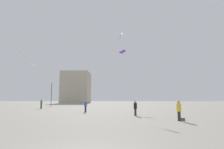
{
  "coord_description": "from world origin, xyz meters",
  "views": [
    {
      "loc": [
        1.23,
        -6.04,
        1.87
      ],
      "look_at": [
        0.0,
        23.15,
        5.52
      ],
      "focal_mm": 31.23,
      "sensor_mm": 36.0,
      "label": 1
    }
  ],
  "objects": [
    {
      "name": "person_in_black",
      "position": [
        2.91,
        16.03,
        0.91
      ],
      "size": [
        0.36,
        0.36,
        1.66
      ],
      "rotation": [
        0.0,
        0.0,
        5.82
      ],
      "color": "#2D2D33",
      "rests_on": "ground_plane"
    },
    {
      "name": "kite_cobalt_delta",
      "position": [
        1.18,
        28.99,
        13.23
      ],
      "size": [
        5.44,
        8.24,
        12.81
      ],
      "color": "blue"
    },
    {
      "name": "person_in_blue",
      "position": [
        -3.68,
        21.62,
        0.93
      ],
      "size": [
        0.37,
        0.37,
        1.69
      ],
      "rotation": [
        0.0,
        0.0,
        1.35
      ],
      "color": "#2D2D33",
      "rests_on": "ground_plane"
    },
    {
      "name": "lamppost_east",
      "position": [
        -14.83,
        38.93,
        3.85
      ],
      "size": [
        0.36,
        0.36,
        5.88
      ],
      "color": "#2D2D30",
      "rests_on": "ground_plane"
    },
    {
      "name": "person_in_green",
      "position": [
        -13.64,
        30.39,
        0.98
      ],
      "size": [
        0.39,
        0.39,
        1.8
      ],
      "rotation": [
        0.0,
        0.0,
        3.8
      ],
      "color": "#2D2D33",
      "rests_on": "ground_plane"
    },
    {
      "name": "building_left_hall",
      "position": [
        -19.0,
        82.82,
        7.01
      ],
      "size": [
        12.35,
        13.68,
        14.02
      ],
      "color": "#B2A893",
      "rests_on": "ground_plane"
    },
    {
      "name": "kite_violet_delta",
      "position": [
        1.6,
        33.37,
        11.36
      ],
      "size": [
        6.15,
        12.75,
        10.73
      ],
      "color": "purple"
    },
    {
      "name": "person_in_yellow",
      "position": [
        6.25,
        11.09,
        0.95
      ],
      "size": [
        0.38,
        0.38,
        1.73
      ],
      "rotation": [
        0.0,
        0.0,
        4.33
      ],
      "color": "#2D2D33",
      "rests_on": "ground_plane"
    },
    {
      "name": "handbag_beside_flyer",
      "position": [
        6.6,
        11.19,
        0.12
      ],
      "size": [
        0.35,
        0.23,
        0.24
      ],
      "primitive_type": "cube",
      "rotation": [
        0.0,
        0.0,
        0.3
      ],
      "color": "brown",
      "rests_on": "ground_plane"
    }
  ]
}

